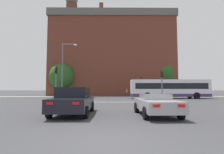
% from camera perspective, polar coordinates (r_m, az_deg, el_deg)
% --- Properties ---
extents(ground_plane, '(400.00, 400.00, 0.00)m').
position_cam_1_polar(ground_plane, '(5.26, -0.74, -20.48)').
color(ground_plane, '#3D3D3F').
extents(stop_line_strip, '(9.64, 0.30, 0.01)m').
position_cam_1_polar(stop_line_strip, '(20.28, -0.52, -8.18)').
color(stop_line_strip, silver).
rests_on(stop_line_strip, ground_plane).
extents(far_pavement, '(70.71, 2.50, 0.01)m').
position_cam_1_polar(far_pavement, '(34.97, -0.49, -6.40)').
color(far_pavement, '#A09B91').
rests_on(far_pavement, ground_plane).
extents(brick_civic_building, '(28.91, 11.97, 25.76)m').
position_cam_1_polar(brick_civic_building, '(43.81, -0.07, 7.02)').
color(brick_civic_building, brown).
rests_on(brick_civic_building, ground_plane).
extents(car_saloon_left, '(2.10, 4.70, 1.60)m').
position_cam_1_polar(car_saloon_left, '(10.70, -12.41, -7.58)').
color(car_saloon_left, black).
rests_on(car_saloon_left, ground_plane).
extents(car_roadster_right, '(2.04, 4.30, 1.21)m').
position_cam_1_polar(car_roadster_right, '(10.31, 14.07, -8.60)').
color(car_roadster_right, '#9E9EA3').
rests_on(car_roadster_right, ground_plane).
extents(bus_crossing_lead, '(12.10, 2.70, 2.96)m').
position_cam_1_polar(bus_crossing_lead, '(29.14, 18.19, -3.58)').
color(bus_crossing_lead, silver).
rests_on(bus_crossing_lead, ground_plane).
extents(traffic_light_near_right, '(0.26, 0.31, 3.72)m').
position_cam_1_polar(traffic_light_near_right, '(21.67, 15.98, -1.09)').
color(traffic_light_near_right, slate).
rests_on(traffic_light_near_right, ground_plane).
extents(traffic_light_near_left, '(0.26, 0.31, 4.13)m').
position_cam_1_polar(traffic_light_near_left, '(21.51, -17.84, -0.35)').
color(traffic_light_near_left, slate).
rests_on(traffic_light_near_left, ground_plane).
extents(traffic_light_far_right, '(0.26, 0.31, 3.89)m').
position_cam_1_polar(traffic_light_far_right, '(34.81, 9.63, -2.03)').
color(traffic_light_far_right, slate).
rests_on(traffic_light_far_right, ground_plane).
extents(street_lamp_junction, '(2.07, 0.36, 7.70)m').
position_cam_1_polar(street_lamp_junction, '(24.29, -15.19, 3.67)').
color(street_lamp_junction, slate).
rests_on(street_lamp_junction, ground_plane).
extents(pedestrian_waiting, '(0.45, 0.34, 1.72)m').
position_cam_1_polar(pedestrian_waiting, '(34.98, -11.54, -4.68)').
color(pedestrian_waiting, brown).
rests_on(pedestrian_waiting, ground_plane).
extents(pedestrian_walking_east, '(0.46, 0.38, 1.61)m').
position_cam_1_polar(pedestrian_walking_east, '(36.08, -9.02, -4.80)').
color(pedestrian_walking_east, '#333851').
rests_on(pedestrian_walking_east, ground_plane).
extents(pedestrian_walking_west, '(0.26, 0.42, 1.58)m').
position_cam_1_polar(pedestrian_walking_west, '(35.51, 4.87, -4.88)').
color(pedestrian_walking_west, '#333851').
rests_on(pedestrian_walking_west, ground_plane).
extents(tree_by_building, '(4.08, 4.08, 6.74)m').
position_cam_1_polar(tree_by_building, '(40.53, -16.56, 0.58)').
color(tree_by_building, '#4C3823').
rests_on(tree_by_building, ground_plane).
extents(tree_kerbside, '(5.15, 5.15, 6.94)m').
position_cam_1_polar(tree_kerbside, '(38.56, -16.14, 0.27)').
color(tree_kerbside, '#4C3823').
rests_on(tree_kerbside, ground_plane).
extents(tree_distant, '(5.53, 5.53, 7.92)m').
position_cam_1_polar(tree_distant, '(41.58, 16.67, 1.05)').
color(tree_distant, '#4C3823').
rests_on(tree_distant, ground_plane).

